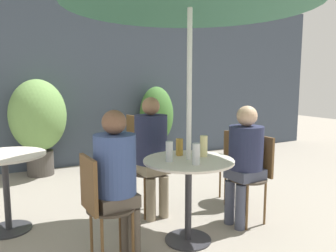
{
  "coord_description": "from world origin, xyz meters",
  "views": [
    {
      "loc": [
        -1.43,
        -2.36,
        1.44
      ],
      "look_at": [
        0.02,
        0.46,
        1.01
      ],
      "focal_mm": 35.0,
      "sensor_mm": 36.0,
      "label": 1
    }
  ],
  "objects_px": {
    "bistro_chair_1": "(146,163)",
    "cafe_table_far": "(5,173)",
    "seated_person_0": "(245,154)",
    "beer_glass_1": "(196,154)",
    "bistro_chair_0": "(254,170)",
    "bistro_chair_4": "(128,137)",
    "potted_plant_1": "(157,119)",
    "seated_person_2": "(117,173)",
    "potted_plant_0": "(38,119)",
    "bistro_chair_2": "(100,200)",
    "beer_glass_2": "(204,146)",
    "beer_glass_0": "(169,151)",
    "bistro_chair_3": "(235,159)",
    "seated_person_1": "(152,146)",
    "cafe_table_near": "(188,178)",
    "beer_glass_3": "(179,147)"
  },
  "relations": [
    {
      "from": "seated_person_1",
      "to": "beer_glass_2",
      "type": "bearing_deg",
      "value": -74.17
    },
    {
      "from": "bistro_chair_0",
      "to": "seated_person_2",
      "type": "bearing_deg",
      "value": -90.0
    },
    {
      "from": "bistro_chair_2",
      "to": "seated_person_1",
      "type": "height_order",
      "value": "seated_person_1"
    },
    {
      "from": "bistro_chair_1",
      "to": "beer_glass_1",
      "type": "bearing_deg",
      "value": -92.93
    },
    {
      "from": "seated_person_0",
      "to": "beer_glass_2",
      "type": "height_order",
      "value": "seated_person_0"
    },
    {
      "from": "potted_plant_0",
      "to": "potted_plant_1",
      "type": "distance_m",
      "value": 2.0
    },
    {
      "from": "bistro_chair_4",
      "to": "beer_glass_0",
      "type": "xyz_separation_m",
      "value": [
        -0.56,
        -2.55,
        0.3
      ]
    },
    {
      "from": "potted_plant_0",
      "to": "potted_plant_1",
      "type": "bearing_deg",
      "value": 0.13
    },
    {
      "from": "bistro_chair_3",
      "to": "bistro_chair_0",
      "type": "bearing_deg",
      "value": 95.77
    },
    {
      "from": "bistro_chair_4",
      "to": "potted_plant_1",
      "type": "xyz_separation_m",
      "value": [
        0.66,
        0.32,
        0.22
      ]
    },
    {
      "from": "bistro_chair_2",
      "to": "potted_plant_0",
      "type": "xyz_separation_m",
      "value": [
        -0.14,
        2.94,
        0.33
      ]
    },
    {
      "from": "bistro_chair_4",
      "to": "beer_glass_1",
      "type": "relative_size",
      "value": 4.96
    },
    {
      "from": "bistro_chair_3",
      "to": "beer_glass_3",
      "type": "relative_size",
      "value": 5.67
    },
    {
      "from": "bistro_chair_0",
      "to": "bistro_chair_1",
      "type": "xyz_separation_m",
      "value": [
        -0.88,
        0.75,
        0.0
      ]
    },
    {
      "from": "bistro_chair_2",
      "to": "beer_glass_3",
      "type": "height_order",
      "value": "beer_glass_3"
    },
    {
      "from": "beer_glass_0",
      "to": "beer_glass_1",
      "type": "relative_size",
      "value": 0.98
    },
    {
      "from": "cafe_table_far",
      "to": "seated_person_1",
      "type": "distance_m",
      "value": 1.44
    },
    {
      "from": "bistro_chair_0",
      "to": "potted_plant_0",
      "type": "height_order",
      "value": "potted_plant_0"
    },
    {
      "from": "seated_person_0",
      "to": "seated_person_2",
      "type": "xyz_separation_m",
      "value": [
        -1.35,
        -0.1,
        0.01
      ]
    },
    {
      "from": "bistro_chair_4",
      "to": "seated_person_0",
      "type": "height_order",
      "value": "seated_person_0"
    },
    {
      "from": "cafe_table_near",
      "to": "bistro_chair_3",
      "type": "height_order",
      "value": "bistro_chair_3"
    },
    {
      "from": "bistro_chair_3",
      "to": "seated_person_0",
      "type": "bearing_deg",
      "value": 82.17
    },
    {
      "from": "bistro_chair_3",
      "to": "cafe_table_near",
      "type": "bearing_deg",
      "value": 51.75
    },
    {
      "from": "seated_person_0",
      "to": "beer_glass_2",
      "type": "bearing_deg",
      "value": -92.95
    },
    {
      "from": "seated_person_0",
      "to": "beer_glass_1",
      "type": "bearing_deg",
      "value": -76.13
    },
    {
      "from": "cafe_table_far",
      "to": "seated_person_2",
      "type": "bearing_deg",
      "value": -53.04
    },
    {
      "from": "bistro_chair_0",
      "to": "bistro_chair_4",
      "type": "distance_m",
      "value": 2.54
    },
    {
      "from": "potted_plant_1",
      "to": "potted_plant_0",
      "type": "bearing_deg",
      "value": -179.87
    },
    {
      "from": "bistro_chair_0",
      "to": "bistro_chair_3",
      "type": "distance_m",
      "value": 0.5
    },
    {
      "from": "bistro_chair_2",
      "to": "bistro_chair_4",
      "type": "distance_m",
      "value": 2.89
    },
    {
      "from": "beer_glass_0",
      "to": "beer_glass_3",
      "type": "distance_m",
      "value": 0.26
    },
    {
      "from": "cafe_table_near",
      "to": "beer_glass_0",
      "type": "distance_m",
      "value": 0.32
    },
    {
      "from": "cafe_table_far",
      "to": "beer_glass_0",
      "type": "height_order",
      "value": "beer_glass_0"
    },
    {
      "from": "cafe_table_near",
      "to": "bistro_chair_3",
      "type": "distance_m",
      "value": 1.1
    },
    {
      "from": "bistro_chair_1",
      "to": "cafe_table_far",
      "type": "bearing_deg",
      "value": 169.15
    },
    {
      "from": "bistro_chair_3",
      "to": "seated_person_2",
      "type": "height_order",
      "value": "seated_person_2"
    },
    {
      "from": "bistro_chair_3",
      "to": "beer_glass_2",
      "type": "xyz_separation_m",
      "value": [
        -0.78,
        -0.5,
        0.31
      ]
    },
    {
      "from": "bistro_chair_0",
      "to": "cafe_table_far",
      "type": "bearing_deg",
      "value": -116.31
    },
    {
      "from": "beer_glass_1",
      "to": "potted_plant_1",
      "type": "xyz_separation_m",
      "value": [
        1.08,
        3.07,
        -0.09
      ]
    },
    {
      "from": "bistro_chair_4",
      "to": "potted_plant_1",
      "type": "distance_m",
      "value": 0.77
    },
    {
      "from": "seated_person_1",
      "to": "seated_person_2",
      "type": "bearing_deg",
      "value": -135.0
    },
    {
      "from": "seated_person_2",
      "to": "potted_plant_0",
      "type": "height_order",
      "value": "potted_plant_0"
    },
    {
      "from": "seated_person_0",
      "to": "beer_glass_1",
      "type": "xyz_separation_m",
      "value": [
        -0.71,
        -0.24,
        0.12
      ]
    },
    {
      "from": "bistro_chair_4",
      "to": "beer_glass_2",
      "type": "height_order",
      "value": "beer_glass_2"
    },
    {
      "from": "cafe_table_far",
      "to": "bistro_chair_1",
      "type": "xyz_separation_m",
      "value": [
        1.39,
        -0.16,
        -0.03
      ]
    },
    {
      "from": "potted_plant_0",
      "to": "potted_plant_1",
      "type": "xyz_separation_m",
      "value": [
        1.99,
        0.0,
        -0.11
      ]
    },
    {
      "from": "cafe_table_far",
      "to": "potted_plant_0",
      "type": "relative_size",
      "value": 0.51
    },
    {
      "from": "cafe_table_far",
      "to": "beer_glass_1",
      "type": "xyz_separation_m",
      "value": [
        1.41,
        -1.16,
        0.28
      ]
    },
    {
      "from": "seated_person_1",
      "to": "beer_glass_0",
      "type": "relative_size",
      "value": 7.25
    },
    {
      "from": "bistro_chair_1",
      "to": "beer_glass_1",
      "type": "distance_m",
      "value": 1.05
    }
  ]
}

